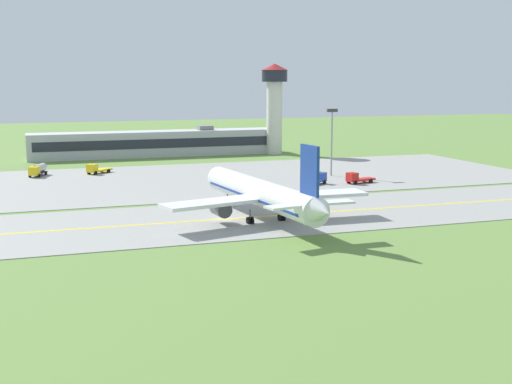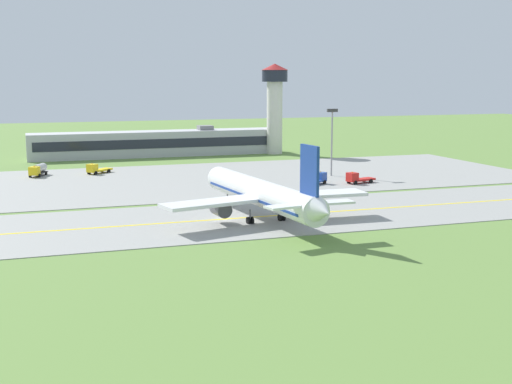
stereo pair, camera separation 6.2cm
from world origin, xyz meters
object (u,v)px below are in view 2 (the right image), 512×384
airplane_lead (262,194)px  control_tower (275,100)px  service_truck_fuel (317,179)px  service_truck_pushback (357,178)px  service_truck_baggage (96,169)px  service_truck_catering (38,170)px  apron_light_mast (332,134)px

airplane_lead → control_tower: size_ratio=1.57×
service_truck_fuel → service_truck_pushback: size_ratio=0.97×
service_truck_baggage → service_truck_fuel: 50.47m
service_truck_baggage → service_truck_pushback: (48.62, -31.72, 0.00)m
airplane_lead → service_truck_catering: airplane_lead is taller
service_truck_catering → service_truck_pushback: (61.00, -32.15, -0.35)m
service_truck_pushback → apron_light_mast: (-0.10, 11.98, 8.14)m
service_truck_baggage → control_tower: 60.63m
service_truck_catering → control_tower: (64.89, 26.38, 13.78)m
airplane_lead → service_truck_pushback: (30.34, 28.08, -2.95)m
airplane_lead → service_truck_pushback: airplane_lead is taller
service_truck_baggage → control_tower: (52.51, 26.81, 14.13)m
service_truck_pushback → service_truck_fuel: bearing=168.7°
airplane_lead → service_truck_catering: size_ratio=6.27×
airplane_lead → service_truck_pushback: 41.45m
service_truck_pushback → service_truck_baggage: bearing=146.9°
service_truck_fuel → apron_light_mast: size_ratio=0.44×
airplane_lead → service_truck_baggage: bearing=107.0°
service_truck_pushback → apron_light_mast: 14.49m
airplane_lead → apron_light_mast: apron_light_mast is taller
service_truck_baggage → service_truck_catering: size_ratio=0.98×
airplane_lead → service_truck_catering: bearing=117.0°
service_truck_fuel → service_truck_pushback: same height
service_truck_baggage → service_truck_fuel: size_ratio=0.95×
service_truck_fuel → service_truck_catering: size_ratio=1.03×
service_truck_catering → service_truck_pushback: service_truck_catering is taller
airplane_lead → apron_light_mast: size_ratio=2.70×
service_truck_catering → apron_light_mast: size_ratio=0.43×
service_truck_baggage → service_truck_fuel: bearing=-36.6°
service_truck_catering → control_tower: 71.39m
service_truck_catering → service_truck_pushback: size_ratio=0.94×
service_truck_baggage → service_truck_fuel: (40.52, -30.10, 0.00)m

